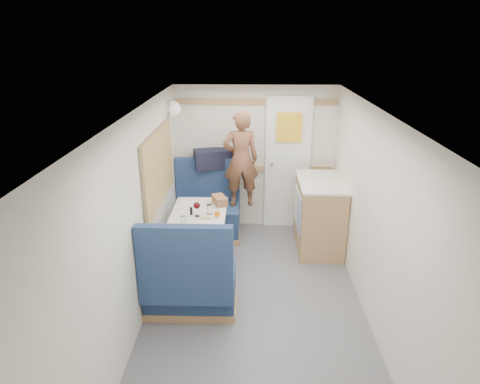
{
  "coord_description": "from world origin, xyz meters",
  "views": [
    {
      "loc": [
        -0.06,
        -3.47,
        2.65
      ],
      "look_at": [
        -0.17,
        0.9,
        1.01
      ],
      "focal_mm": 32.0,
      "sensor_mm": 36.0,
      "label": 1
    }
  ],
  "objects_px": {
    "person": "(241,159)",
    "dinette_table": "(199,224)",
    "bench_near": "(190,286)",
    "dome_light": "(173,109)",
    "galley_counter": "(319,214)",
    "orange_fruit": "(217,214)",
    "tumbler_right": "(210,209)",
    "tumbler_left": "(183,221)",
    "bench_far": "(207,215)",
    "duffel_bag": "(214,159)",
    "wine_glass": "(197,206)",
    "tray": "(209,223)",
    "bread_loaf": "(220,200)",
    "cheese_block": "(206,217)",
    "beer_glass": "(218,201)",
    "pepper_grinder": "(191,211)"
  },
  "relations": [
    {
      "from": "bench_near",
      "to": "person",
      "type": "relative_size",
      "value": 0.82
    },
    {
      "from": "tumbler_left",
      "to": "orange_fruit",
      "type": "bearing_deg",
      "value": 30.69
    },
    {
      "from": "bench_near",
      "to": "dome_light",
      "type": "distance_m",
      "value": 2.28
    },
    {
      "from": "tray",
      "to": "bread_loaf",
      "type": "height_order",
      "value": "bread_loaf"
    },
    {
      "from": "tray",
      "to": "cheese_block",
      "type": "height_order",
      "value": "cheese_block"
    },
    {
      "from": "dome_light",
      "to": "orange_fruit",
      "type": "relative_size",
      "value": 2.9
    },
    {
      "from": "bench_near",
      "to": "tray",
      "type": "bearing_deg",
      "value": 74.55
    },
    {
      "from": "orange_fruit",
      "to": "cheese_block",
      "type": "height_order",
      "value": "orange_fruit"
    },
    {
      "from": "galley_counter",
      "to": "tray",
      "type": "bearing_deg",
      "value": -146.38
    },
    {
      "from": "dinette_table",
      "to": "bread_loaf",
      "type": "height_order",
      "value": "bread_loaf"
    },
    {
      "from": "beer_glass",
      "to": "pepper_grinder",
      "type": "bearing_deg",
      "value": -132.99
    },
    {
      "from": "orange_fruit",
      "to": "cheese_block",
      "type": "relative_size",
      "value": 0.71
    },
    {
      "from": "wine_glass",
      "to": "bench_near",
      "type": "bearing_deg",
      "value": -89.86
    },
    {
      "from": "beer_glass",
      "to": "pepper_grinder",
      "type": "distance_m",
      "value": 0.4
    },
    {
      "from": "galley_counter",
      "to": "beer_glass",
      "type": "height_order",
      "value": "galley_counter"
    },
    {
      "from": "person",
      "to": "galley_counter",
      "type": "bearing_deg",
      "value": 152.74
    },
    {
      "from": "dinette_table",
      "to": "orange_fruit",
      "type": "xyz_separation_m",
      "value": [
        0.22,
        -0.17,
        0.21
      ]
    },
    {
      "from": "bench_near",
      "to": "cheese_block",
      "type": "distance_m",
      "value": 0.79
    },
    {
      "from": "wine_glass",
      "to": "bread_loaf",
      "type": "relative_size",
      "value": 0.7
    },
    {
      "from": "tumbler_left",
      "to": "bench_near",
      "type": "bearing_deg",
      "value": -76.37
    },
    {
      "from": "orange_fruit",
      "to": "bench_far",
      "type": "bearing_deg",
      "value": 102.26
    },
    {
      "from": "galley_counter",
      "to": "dome_light",
      "type": "bearing_deg",
      "value": 170.82
    },
    {
      "from": "dinette_table",
      "to": "dome_light",
      "type": "xyz_separation_m",
      "value": [
        -0.39,
        0.85,
        1.18
      ]
    },
    {
      "from": "orange_fruit",
      "to": "tumbler_left",
      "type": "height_order",
      "value": "tumbler_left"
    },
    {
      "from": "dinette_table",
      "to": "bench_near",
      "type": "relative_size",
      "value": 0.88
    },
    {
      "from": "tray",
      "to": "pepper_grinder",
      "type": "xyz_separation_m",
      "value": [
        -0.22,
        0.25,
        0.04
      ]
    },
    {
      "from": "tray",
      "to": "tumbler_right",
      "type": "bearing_deg",
      "value": 93.22
    },
    {
      "from": "person",
      "to": "cheese_block",
      "type": "xyz_separation_m",
      "value": [
        -0.36,
        -1.11,
        -0.33
      ]
    },
    {
      "from": "person",
      "to": "dinette_table",
      "type": "bearing_deg",
      "value": 53.86
    },
    {
      "from": "orange_fruit",
      "to": "wine_glass",
      "type": "bearing_deg",
      "value": 167.72
    },
    {
      "from": "bench_near",
      "to": "galley_counter",
      "type": "relative_size",
      "value": 1.14
    },
    {
      "from": "galley_counter",
      "to": "tray",
      "type": "xyz_separation_m",
      "value": [
        -1.32,
        -0.88,
        0.26
      ]
    },
    {
      "from": "duffel_bag",
      "to": "orange_fruit",
      "type": "relative_size",
      "value": 7.77
    },
    {
      "from": "bench_far",
      "to": "duffel_bag",
      "type": "xyz_separation_m",
      "value": [
        0.09,
        0.26,
        0.73
      ]
    },
    {
      "from": "cheese_block",
      "to": "bread_loaf",
      "type": "distance_m",
      "value": 0.48
    },
    {
      "from": "tray",
      "to": "cheese_block",
      "type": "relative_size",
      "value": 3.18
    },
    {
      "from": "dome_light",
      "to": "duffel_bag",
      "type": "height_order",
      "value": "dome_light"
    },
    {
      "from": "bench_far",
      "to": "dome_light",
      "type": "relative_size",
      "value": 5.25
    },
    {
      "from": "orange_fruit",
      "to": "tumbler_right",
      "type": "height_order",
      "value": "tumbler_right"
    },
    {
      "from": "dinette_table",
      "to": "wine_glass",
      "type": "bearing_deg",
      "value": -90.84
    },
    {
      "from": "duffel_bag",
      "to": "pepper_grinder",
      "type": "height_order",
      "value": "duffel_bag"
    },
    {
      "from": "tumbler_right",
      "to": "beer_glass",
      "type": "distance_m",
      "value": 0.28
    },
    {
      "from": "tumbler_left",
      "to": "bench_far",
      "type": "bearing_deg",
      "value": 84.53
    },
    {
      "from": "dinette_table",
      "to": "dome_light",
      "type": "bearing_deg",
      "value": 114.65
    },
    {
      "from": "galley_counter",
      "to": "tumbler_left",
      "type": "relative_size",
      "value": 8.38
    },
    {
      "from": "person",
      "to": "orange_fruit",
      "type": "xyz_separation_m",
      "value": [
        -0.24,
        -1.06,
        -0.32
      ]
    },
    {
      "from": "bench_near",
      "to": "cheese_block",
      "type": "xyz_separation_m",
      "value": [
        0.11,
        0.64,
        0.45
      ]
    },
    {
      "from": "person",
      "to": "duffel_bag",
      "type": "distance_m",
      "value": 0.44
    },
    {
      "from": "dinette_table",
      "to": "cheese_block",
      "type": "relative_size",
      "value": 9.49
    },
    {
      "from": "tumbler_left",
      "to": "bread_loaf",
      "type": "relative_size",
      "value": 0.46
    }
  ]
}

